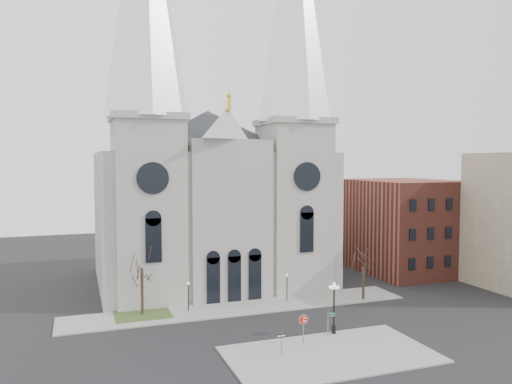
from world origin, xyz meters
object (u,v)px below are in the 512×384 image
object	(u,v)px
stop_sign	(303,322)
street_name_sign	(329,322)
one_way_sign	(282,340)
globe_lamp	(334,301)

from	to	relation	value
stop_sign	street_name_sign	world-z (taller)	stop_sign
street_name_sign	one_way_sign	bearing A→B (deg)	-135.49
stop_sign	one_way_sign	bearing A→B (deg)	-123.93
stop_sign	street_name_sign	distance (m)	3.12
globe_lamp	street_name_sign	size ratio (longest dim) A/B	2.10
stop_sign	one_way_sign	distance (m)	3.81
globe_lamp	street_name_sign	xyz separation A→B (m)	(-0.86, -0.58, -1.76)
globe_lamp	street_name_sign	bearing A→B (deg)	-145.83
globe_lamp	one_way_sign	world-z (taller)	globe_lamp
stop_sign	globe_lamp	distance (m)	4.26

